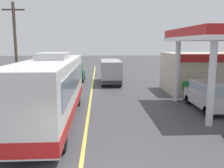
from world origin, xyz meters
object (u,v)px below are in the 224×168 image
pedestrian_by_shop (186,88)px  pedestrian_near_pump (205,88)px  car_at_pump (208,94)px  minibus_opposing_lane (111,69)px  coach_bus_main (51,90)px  car_trailing_behind_bus (77,72)px

pedestrian_by_shop → pedestrian_near_pump: bearing=-9.6°
car_at_pump → minibus_opposing_lane: bearing=117.9°
coach_bus_main → minibus_opposing_lane: size_ratio=1.80×
car_at_pump → pedestrian_by_shop: size_ratio=2.53×
minibus_opposing_lane → pedestrian_near_pump: bearing=-52.3°
coach_bus_main → car_at_pump: (9.52, 1.80, -0.71)m
pedestrian_near_pump → car_trailing_behind_bus: car_trailing_behind_bus is taller
minibus_opposing_lane → pedestrian_by_shop: 9.72m
pedestrian_near_pump → car_trailing_behind_bus: size_ratio=0.40×
minibus_opposing_lane → pedestrian_near_pump: size_ratio=3.69×
pedestrian_near_pump → car_trailing_behind_bus: 14.78m
minibus_opposing_lane → pedestrian_near_pump: minibus_opposing_lane is taller
coach_bus_main → car_at_pump: coach_bus_main is taller
minibus_opposing_lane → pedestrian_near_pump: 10.66m
pedestrian_by_shop → car_trailing_behind_bus: size_ratio=0.40×
minibus_opposing_lane → pedestrian_by_shop: minibus_opposing_lane is taller
pedestrian_near_pump → pedestrian_by_shop: 1.35m
minibus_opposing_lane → pedestrian_near_pump: (6.51, -8.43, -0.54)m
car_at_pump → minibus_opposing_lane: size_ratio=0.69×
coach_bus_main → car_at_pump: 9.72m
pedestrian_by_shop → car_trailing_behind_bus: 13.72m
minibus_opposing_lane → car_trailing_behind_bus: (-3.77, 2.19, -0.46)m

